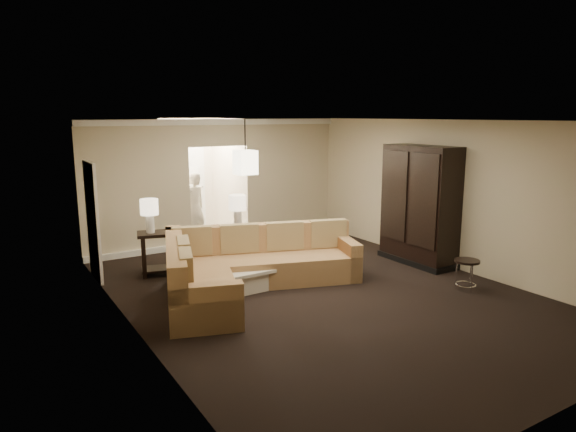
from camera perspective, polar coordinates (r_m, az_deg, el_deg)
ground at (r=8.52m, az=3.85°, el=-8.66°), size 8.00×8.00×0.00m
wall_back at (r=11.59m, az=-7.63°, el=3.72°), size 6.00×0.04×2.80m
wall_front at (r=5.51m, az=29.10°, el=-5.95°), size 6.00×0.04×2.80m
wall_left at (r=6.88m, az=-16.80°, el=-1.80°), size 0.04×8.00×2.80m
wall_right at (r=10.17m, az=17.86°, el=2.24°), size 0.04×8.00×2.80m
ceiling at (r=8.01m, az=4.12°, el=10.53°), size 6.00×8.00×0.02m
crown_molding at (r=11.45m, az=-7.70°, el=10.30°), size 6.00×0.10×0.12m
baseboard at (r=11.80m, az=-7.36°, el=-2.77°), size 6.00×0.10×0.12m
side_door at (r=9.64m, az=-20.87°, el=-0.55°), size 0.05×0.90×2.10m
foyer at (r=12.83m, az=-10.08°, el=3.92°), size 1.44×2.02×2.80m
sectional_sofa at (r=8.60m, az=-4.84°, el=-5.72°), size 3.92×2.82×0.99m
coffee_table at (r=8.78m, az=-5.38°, el=-6.78°), size 0.93×0.93×0.38m
console_table at (r=9.70m, az=-10.20°, el=-3.38°), size 2.12×0.99×0.80m
armoire at (r=10.34m, az=14.43°, el=0.92°), size 0.69×1.61×2.31m
drink_table at (r=9.09m, az=19.23°, el=-5.53°), size 0.41×0.41×0.52m
table_lamp_left at (r=9.50m, az=-15.15°, el=0.61°), size 0.32×0.32×0.61m
table_lamp_right at (r=9.66m, az=-5.63°, el=1.13°), size 0.32×0.32×0.61m
pendant_light at (r=10.37m, az=-4.75°, el=5.98°), size 0.38×0.38×1.09m
person at (r=11.89m, az=-10.39°, el=1.33°), size 0.75×0.61×1.78m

